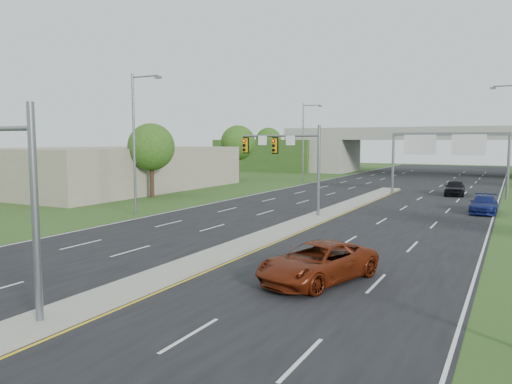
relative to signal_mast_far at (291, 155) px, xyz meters
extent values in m
plane|color=#2C4F1C|center=(2.26, -24.93, -4.73)|extent=(240.00, 240.00, 0.00)
cube|color=black|center=(2.26, 10.07, -4.72)|extent=(24.00, 160.00, 0.02)
cube|color=gray|center=(2.26, -1.93, -4.63)|extent=(2.00, 54.00, 0.16)
cube|color=gold|center=(1.11, -1.93, -4.70)|extent=(0.12, 54.00, 0.01)
cube|color=gold|center=(3.41, -1.93, -4.70)|extent=(0.12, 54.00, 0.01)
cube|color=silver|center=(-9.54, 10.07, -4.70)|extent=(0.12, 160.00, 0.01)
cube|color=silver|center=(14.06, 10.07, -4.70)|extent=(0.12, 160.00, 0.01)
cylinder|color=slate|center=(2.26, -24.93, -1.23)|extent=(0.24, 0.24, 7.00)
cylinder|color=slate|center=(2.26, 0.07, -1.23)|extent=(0.24, 0.24, 7.00)
cylinder|color=slate|center=(-0.99, 0.07, 1.47)|extent=(6.50, 0.16, 0.16)
cube|color=#C2920C|center=(-1.31, -0.18, 0.72)|extent=(0.35, 0.25, 1.10)
cube|color=#C2920C|center=(-3.91, -0.18, 0.72)|extent=(0.35, 0.25, 1.10)
cube|color=black|center=(-1.31, -0.04, 0.72)|extent=(0.55, 0.04, 1.30)
cube|color=black|center=(-3.91, -0.04, 0.72)|extent=(0.55, 0.04, 1.30)
sphere|color=#FF0C05|center=(-1.31, -0.31, 1.07)|extent=(0.20, 0.20, 0.20)
sphere|color=#FF0C05|center=(-3.91, -0.31, 1.07)|extent=(0.20, 0.20, 0.20)
cube|color=white|center=(-2.42, -0.03, 1.12)|extent=(0.75, 0.04, 0.75)
cube|color=white|center=(-0.01, -0.03, 1.12)|extent=(0.75, 0.04, 0.75)
cylinder|color=slate|center=(3.46, 20.07, -1.43)|extent=(0.28, 0.28, 6.60)
cylinder|color=slate|center=(14.76, 20.07, -1.43)|extent=(0.28, 0.28, 6.60)
cube|color=slate|center=(9.11, 20.07, 1.77)|extent=(11.50, 0.35, 0.35)
cube|color=#0D5D1F|center=(6.26, 19.87, 0.67)|extent=(3.20, 0.08, 2.00)
cube|color=#0D5D1F|center=(11.06, 19.87, 0.67)|extent=(3.20, 0.08, 2.00)
cube|color=silver|center=(6.26, 19.82, 0.67)|extent=(3.30, 0.03, 2.10)
cube|color=silver|center=(11.06, 19.82, 0.67)|extent=(3.30, 0.03, 2.10)
cube|color=gray|center=(-14.74, 55.07, -1.73)|extent=(6.00, 12.00, 6.00)
cube|color=#2C4F1C|center=(-27.74, 55.07, -1.73)|extent=(20.00, 14.00, 6.00)
cube|color=gray|center=(2.26, 55.07, 1.87)|extent=(50.00, 12.00, 1.20)
cube|color=gray|center=(2.26, 49.27, 2.92)|extent=(50.00, 0.40, 0.90)
cube|color=gray|center=(2.26, 60.87, 2.92)|extent=(50.00, 0.40, 0.90)
cylinder|color=slate|center=(-11.24, -4.93, 0.77)|extent=(0.20, 0.20, 11.00)
cylinder|color=slate|center=(-9.99, -4.93, 5.97)|extent=(2.50, 0.12, 0.12)
cube|color=slate|center=(-8.74, -4.93, 5.82)|extent=(0.50, 0.25, 0.18)
cylinder|color=slate|center=(-11.24, 30.07, 0.77)|extent=(0.20, 0.20, 11.00)
cylinder|color=slate|center=(-9.99, 30.07, 5.97)|extent=(2.50, 0.12, 0.12)
cube|color=slate|center=(-8.74, 30.07, 5.82)|extent=(0.50, 0.25, 0.18)
cylinder|color=slate|center=(14.51, 15.07, 5.97)|extent=(2.50, 0.12, 0.12)
cube|color=slate|center=(13.26, 15.07, 5.82)|extent=(0.50, 0.25, 0.18)
cylinder|color=#382316|center=(-17.74, 5.07, -2.73)|extent=(0.44, 0.44, 4.00)
sphere|color=#244913|center=(-17.74, 5.07, 0.47)|extent=(4.80, 4.80, 4.80)
cylinder|color=#382316|center=(-21.74, 30.07, -2.60)|extent=(0.44, 0.44, 4.25)
sphere|color=#244913|center=(-21.74, 30.07, 0.80)|extent=(5.20, 5.20, 5.20)
cylinder|color=#382316|center=(-35.74, 69.07, -2.48)|extent=(0.44, 0.44, 4.50)
sphere|color=#244913|center=(-35.74, 69.07, 1.12)|extent=(6.00, 6.00, 6.00)
cylinder|color=#382316|center=(-21.74, 69.07, -2.60)|extent=(0.44, 0.44, 4.25)
sphere|color=#244913|center=(-21.74, 69.07, 0.80)|extent=(5.60, 5.60, 5.60)
cube|color=gray|center=(-27.74, 10.07, -2.23)|extent=(18.00, 30.00, 5.00)
imported|color=#5E1B09|center=(8.32, -16.23, -3.90)|extent=(4.26, 6.31, 1.61)
imported|color=#0D1653|center=(13.26, 8.52, -4.00)|extent=(1.99, 4.88, 1.42)
imported|color=black|center=(9.73, 21.55, -3.87)|extent=(2.27, 5.00, 1.66)
camera|label=1|loc=(15.38, -35.30, 1.09)|focal=35.00mm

